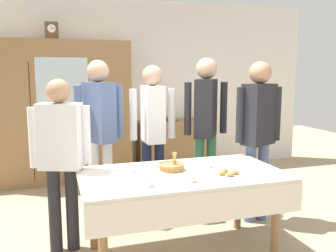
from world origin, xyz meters
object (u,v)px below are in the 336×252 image
spoon_near_left (236,168)px  tea_cup_center (148,184)px  person_behind_table_right (61,149)px  person_near_right_end (206,118)px  dining_table (183,185)px  person_behind_table_left (258,125)px  person_by_cabinet (153,124)px  mantel_clock (52,31)px  bookshelf_low (172,146)px  tea_cup_front_edge (207,165)px  wall_cabinet (63,112)px  book_stack (172,119)px  bread_basket (171,166)px  tea_cup_mid_left (130,170)px  pastry_plate (228,174)px  tea_cup_mid_right (191,179)px  person_beside_shelf (99,123)px  spoon_front_edge (245,165)px

spoon_near_left → tea_cup_center: bearing=-161.8°
person_behind_table_right → person_near_right_end: bearing=18.3°
dining_table → person_behind_table_left: bearing=25.5°
person_by_cabinet → person_behind_table_left: bearing=-29.3°
mantel_clock → person_behind_table_left: 3.12m
mantel_clock → bookshelf_low: mantel_clock is taller
tea_cup_front_edge → person_by_cabinet: bearing=104.6°
dining_table → tea_cup_front_edge: bearing=21.4°
wall_cabinet → person_near_right_end: (1.51, -1.64, 0.06)m
book_stack → person_near_right_end: size_ratio=0.13×
tea_cup_front_edge → spoon_near_left: bearing=-16.4°
wall_cabinet → mantel_clock: mantel_clock is taller
wall_cabinet → tea_cup_front_edge: bearing=-65.0°
wall_cabinet → person_by_cabinet: size_ratio=1.22×
bread_basket → person_near_right_end: 1.09m
person_behind_table_left → tea_cup_front_edge: bearing=-153.1°
tea_cup_mid_left → person_near_right_end: bearing=36.6°
wall_cabinet → tea_cup_center: (0.52, -2.85, -0.25)m
tea_cup_mid_left → pastry_plate: tea_cup_mid_left is taller
bread_basket → person_by_cabinet: bearing=85.2°
tea_cup_mid_right → tea_cup_center: size_ratio=1.00×
wall_cabinet → pastry_plate: wall_cabinet is taller
spoon_near_left → person_beside_shelf: bearing=135.7°
person_beside_shelf → person_behind_table_right: size_ratio=1.12×
tea_cup_center → bread_basket: bread_basket is taller
spoon_near_left → person_behind_table_left: (0.50, 0.46, 0.30)m
bread_basket → person_behind_table_left: size_ratio=0.14×
tea_cup_mid_right → person_by_cabinet: person_by_cabinet is taller
bookshelf_low → tea_cup_center: bearing=-111.6°
wall_cabinet → person_beside_shelf: bearing=-77.6°
bookshelf_low → pastry_plate: 2.87m
person_by_cabinet → person_behind_table_right: bearing=-147.9°
mantel_clock → person_behind_table_left: (2.02, -2.11, -1.11)m
dining_table → tea_cup_mid_right: (-0.03, -0.25, 0.13)m
mantel_clock → spoon_front_edge: mantel_clock is taller
person_behind_table_left → person_by_cabinet: person_behind_table_left is taller
tea_cup_mid_right → spoon_near_left: size_ratio=1.09×
tea_cup_front_edge → spoon_front_edge: bearing=0.0°
tea_cup_mid_left → tea_cup_front_edge: same height
wall_cabinet → tea_cup_center: bearing=-79.6°
bookshelf_low → person_behind_table_left: person_behind_table_left is taller
tea_cup_mid_left → pastry_plate: 0.84m
spoon_near_left → person_behind_table_right: (-1.50, 0.39, 0.19)m
bookshelf_low → tea_cup_mid_left: (-1.20, -2.47, 0.36)m
bookshelf_low → bread_basket: 2.66m
bookshelf_low → spoon_near_left: size_ratio=9.42×
bookshelf_low → book_stack: (-0.00, 0.00, 0.44)m
mantel_clock → tea_cup_mid_right: mantel_clock is taller
person_beside_shelf → person_near_right_end: (1.18, -0.14, 0.02)m
spoon_near_left → person_beside_shelf: size_ratio=0.07×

